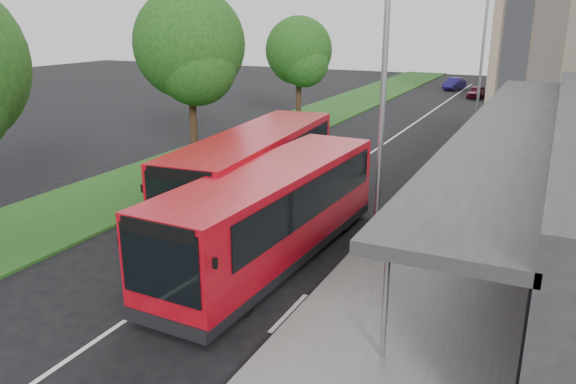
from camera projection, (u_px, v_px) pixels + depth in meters
name	position (u px, v px, depth m)	size (l,w,h in m)	color
ground	(218.00, 258.00, 16.57)	(120.00, 120.00, 0.00)	black
pavement	(503.00, 143.00, 31.28)	(5.00, 80.00, 0.15)	slate
grass_verge	(292.00, 125.00, 36.66)	(5.00, 80.00, 0.10)	#1D4B18
lane_centre_line	(372.00, 152.00, 29.48)	(0.12, 70.00, 0.01)	silver
kerb_dashes	(450.00, 143.00, 31.55)	(0.12, 56.00, 0.01)	silver
tree_mid	(190.00, 52.00, 25.69)	(5.08, 5.08, 8.17)	#321E14
tree_far	(299.00, 55.00, 36.25)	(4.34, 4.34, 6.92)	#321E14
lamp_post_near	(380.00, 97.00, 15.19)	(1.44, 0.28, 8.00)	gray
lamp_post_far	(481.00, 55.00, 32.39)	(1.44, 0.28, 8.00)	gray
bus_main	(273.00, 214.00, 16.04)	(2.88, 9.89, 2.77)	red
bus_second	(256.00, 172.00, 20.09)	(3.44, 10.42, 2.90)	red
litter_bin	(453.00, 173.00, 23.31)	(0.49, 0.49, 0.89)	#382216
bollard	(492.00, 138.00, 29.76)	(0.16, 0.16, 1.02)	yellow
car_near	(476.00, 92.00, 49.26)	(1.24, 3.09, 1.05)	#500B1A
car_far	(454.00, 84.00, 54.93)	(1.18, 3.38, 1.11)	navy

